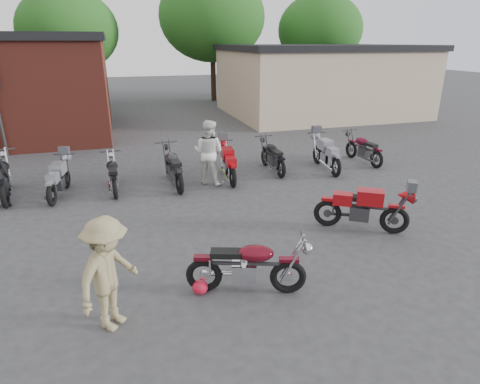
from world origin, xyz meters
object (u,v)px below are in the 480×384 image
object	(u,v)px
row_bike_0	(3,175)
row_bike_3	(173,165)
row_bike_6	(326,152)
sportbike	(363,206)
person_tan	(109,274)
vintage_motorcycle	(248,263)
helmet	(200,287)
person_light	(209,152)
row_bike_2	(113,173)
row_bike_5	(273,155)
row_bike_4	(228,161)
row_bike_7	(363,147)
row_bike_1	(58,177)

from	to	relation	value
row_bike_0	row_bike_3	xyz separation A→B (m)	(4.45, -0.35, -0.01)
row_bike_6	sportbike	bearing A→B (deg)	167.00
person_tan	vintage_motorcycle	bearing A→B (deg)	-45.10
helmet	person_light	size ratio (longest dim) A/B	0.14
helmet	person_tan	distance (m)	1.62
vintage_motorcycle	row_bike_2	world-z (taller)	vintage_motorcycle
row_bike_5	row_bike_2	bearing A→B (deg)	94.47
row_bike_3	row_bike_0	bearing A→B (deg)	82.31
vintage_motorcycle	row_bike_4	xyz separation A→B (m)	(1.25, 5.76, 0.01)
row_bike_4	row_bike_0	bearing A→B (deg)	92.32
row_bike_4	row_bike_5	size ratio (longest dim) A/B	1.03
vintage_motorcycle	person_tan	size ratio (longest dim) A/B	1.10
row_bike_3	row_bike_6	bearing A→B (deg)	-92.52
row_bike_6	row_bike_4	bearing A→B (deg)	95.41
row_bike_3	row_bike_6	xyz separation A→B (m)	(4.95, 0.06, -0.02)
helmet	row_bike_0	bearing A→B (deg)	124.82
row_bike_2	row_bike_6	distance (m)	6.62
person_light	row_bike_4	world-z (taller)	person_light
row_bike_5	row_bike_6	bearing A→B (deg)	-101.51
row_bike_4	row_bike_7	size ratio (longest dim) A/B	1.04
row_bike_4	row_bike_6	world-z (taller)	row_bike_6
row_bike_5	row_bike_4	bearing A→B (deg)	103.35
helmet	row_bike_0	distance (m)	7.16
row_bike_3	row_bike_5	xyz separation A→B (m)	(3.23, 0.42, -0.05)
sportbike	row_bike_1	world-z (taller)	sportbike
person_tan	row_bike_4	distance (m)	6.88
helmet	row_bike_0	size ratio (longest dim) A/B	0.12
vintage_motorcycle	row_bike_4	bearing A→B (deg)	96.66
helmet	row_bike_6	world-z (taller)	row_bike_6
row_bike_0	row_bike_1	distance (m)	1.41
row_bike_2	sportbike	bearing A→B (deg)	-130.78
vintage_motorcycle	row_bike_5	size ratio (longest dim) A/B	1.01
helmet	person_light	xyz separation A→B (m)	(1.40, 5.39, 0.82)
row_bike_6	helmet	bearing A→B (deg)	141.52
person_light	row_bike_7	bearing A→B (deg)	-136.82
row_bike_0	person_light	bearing A→B (deg)	-104.44
row_bike_2	row_bike_4	bearing A→B (deg)	-91.73
row_bike_3	row_bike_7	size ratio (longest dim) A/B	1.11
row_bike_3	row_bike_7	bearing A→B (deg)	-89.46
vintage_motorcycle	row_bike_7	distance (m)	8.71
row_bike_1	row_bike_3	xyz separation A→B (m)	(3.08, -0.03, 0.07)
row_bike_2	row_bike_7	distance (m)	8.26
sportbike	row_bike_6	size ratio (longest dim) A/B	0.97
row_bike_5	row_bike_6	xyz separation A→B (m)	(1.72, -0.36, 0.03)
row_bike_2	row_bike_3	world-z (taller)	row_bike_3
helmet	row_bike_4	bearing A→B (deg)	70.00
person_tan	row_bike_3	world-z (taller)	person_tan
row_bike_5	row_bike_3	bearing A→B (deg)	97.50
row_bike_0	row_bike_5	distance (m)	7.68
vintage_motorcycle	sportbike	size ratio (longest dim) A/B	0.98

